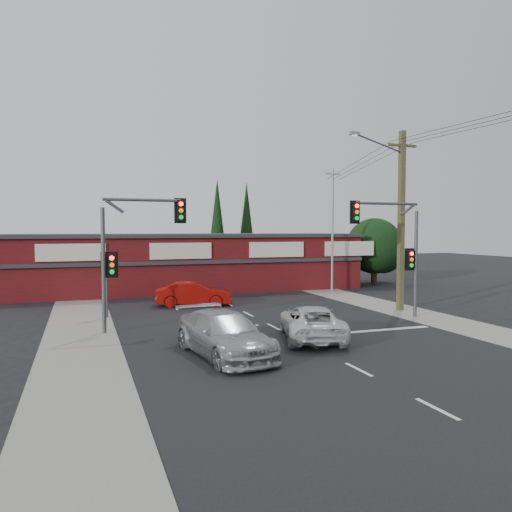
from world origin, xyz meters
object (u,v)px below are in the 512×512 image
object	(u,v)px
shop_building	(184,261)
utility_pole	(399,214)
red_sedan	(194,294)
silver_suv	(224,334)
white_suv	(312,322)

from	to	relation	value
shop_building	utility_pole	bearing A→B (deg)	-56.24
utility_pole	shop_building	bearing A→B (deg)	123.76
red_sedan	silver_suv	bearing A→B (deg)	-175.03
white_suv	silver_suv	bearing A→B (deg)	36.34
silver_suv	utility_pole	distance (m)	14.38
red_sedan	shop_building	xyz separation A→B (m)	(1.11, 8.55, 1.40)
red_sedan	white_suv	bearing A→B (deg)	-153.61
red_sedan	utility_pole	distance (m)	12.69
white_suv	utility_pole	size ratio (longest dim) A/B	0.50
red_sedan	utility_pole	xyz separation A→B (m)	(10.47, -5.45, 4.66)
white_suv	utility_pole	distance (m)	10.41
white_suv	shop_building	distance (m)	19.16
white_suv	red_sedan	size ratio (longest dim) A/B	1.12
white_suv	shop_building	size ratio (longest dim) A/B	0.18
white_suv	red_sedan	world-z (taller)	red_sedan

